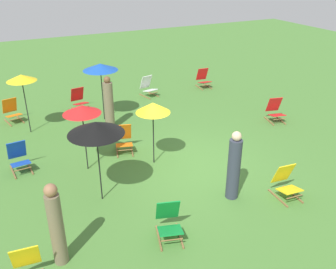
{
  "coord_description": "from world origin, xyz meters",
  "views": [
    {
      "loc": [
        -4.31,
        -7.68,
        5.27
      ],
      "look_at": [
        0.0,
        1.2,
        0.5
      ],
      "focal_mm": 39.72,
      "sensor_mm": 36.0,
      "label": 1
    }
  ],
  "objects_px": {
    "deckchair_3": "(169,222)",
    "umbrella_3": "(21,78)",
    "deckchair_9": "(124,139)",
    "umbrella_0": "(153,108)",
    "deckchair_2": "(12,111)",
    "umbrella_1": "(96,128)",
    "deckchair_1": "(286,183)",
    "deckchair_5": "(19,158)",
    "umbrella_4": "(82,110)",
    "deckchair_0": "(203,79)",
    "deckchair_8": "(79,100)",
    "person_2": "(109,105)",
    "person_0": "(56,226)",
    "person_1": "(234,167)",
    "deckchair_7": "(275,111)",
    "deckchair_6": "(148,87)",
    "umbrella_2": "(100,67)"
  },
  "relations": [
    {
      "from": "deckchair_9",
      "to": "person_2",
      "type": "bearing_deg",
      "value": 101.43
    },
    {
      "from": "umbrella_2",
      "to": "person_1",
      "type": "height_order",
      "value": "umbrella_2"
    },
    {
      "from": "deckchair_6",
      "to": "umbrella_1",
      "type": "height_order",
      "value": "umbrella_1"
    },
    {
      "from": "deckchair_7",
      "to": "deckchair_9",
      "type": "bearing_deg",
      "value": -168.07
    },
    {
      "from": "umbrella_1",
      "to": "person_1",
      "type": "height_order",
      "value": "umbrella_1"
    },
    {
      "from": "deckchair_7",
      "to": "deckchair_8",
      "type": "height_order",
      "value": "same"
    },
    {
      "from": "umbrella_0",
      "to": "umbrella_4",
      "type": "xyz_separation_m",
      "value": [
        -1.76,
        0.48,
        0.08
      ]
    },
    {
      "from": "deckchair_8",
      "to": "umbrella_0",
      "type": "height_order",
      "value": "umbrella_0"
    },
    {
      "from": "deckchair_0",
      "to": "deckchair_5",
      "type": "height_order",
      "value": "same"
    },
    {
      "from": "deckchair_7",
      "to": "deckchair_1",
      "type": "bearing_deg",
      "value": -113.58
    },
    {
      "from": "deckchair_8",
      "to": "umbrella_2",
      "type": "height_order",
      "value": "umbrella_2"
    },
    {
      "from": "deckchair_1",
      "to": "deckchair_9",
      "type": "distance_m",
      "value": 4.74
    },
    {
      "from": "deckchair_2",
      "to": "umbrella_0",
      "type": "relative_size",
      "value": 0.47
    },
    {
      "from": "deckchair_8",
      "to": "person_0",
      "type": "bearing_deg",
      "value": -114.08
    },
    {
      "from": "umbrella_1",
      "to": "umbrella_4",
      "type": "bearing_deg",
      "value": 87.89
    },
    {
      "from": "deckchair_9",
      "to": "umbrella_4",
      "type": "relative_size",
      "value": 0.46
    },
    {
      "from": "deckchair_8",
      "to": "person_2",
      "type": "bearing_deg",
      "value": -84.91
    },
    {
      "from": "deckchair_5",
      "to": "deckchair_6",
      "type": "height_order",
      "value": "same"
    },
    {
      "from": "deckchair_1",
      "to": "person_0",
      "type": "height_order",
      "value": "person_0"
    },
    {
      "from": "umbrella_0",
      "to": "person_2",
      "type": "distance_m",
      "value": 2.88
    },
    {
      "from": "deckchair_5",
      "to": "umbrella_4",
      "type": "height_order",
      "value": "umbrella_4"
    },
    {
      "from": "umbrella_0",
      "to": "person_2",
      "type": "xyz_separation_m",
      "value": [
        -0.39,
        2.74,
        -0.8
      ]
    },
    {
      "from": "deckchair_0",
      "to": "deckchair_6",
      "type": "bearing_deg",
      "value": -175.71
    },
    {
      "from": "deckchair_5",
      "to": "deckchair_9",
      "type": "relative_size",
      "value": 0.97
    },
    {
      "from": "umbrella_3",
      "to": "deckchair_5",
      "type": "bearing_deg",
      "value": -103.32
    },
    {
      "from": "deckchair_6",
      "to": "deckchair_5",
      "type": "bearing_deg",
      "value": -156.8
    },
    {
      "from": "deckchair_0",
      "to": "deckchair_5",
      "type": "bearing_deg",
      "value": -148.99
    },
    {
      "from": "deckchair_8",
      "to": "umbrella_0",
      "type": "relative_size",
      "value": 0.46
    },
    {
      "from": "umbrella_4",
      "to": "umbrella_1",
      "type": "bearing_deg",
      "value": -92.11
    },
    {
      "from": "deckchair_3",
      "to": "umbrella_3",
      "type": "xyz_separation_m",
      "value": [
        -1.9,
        6.53,
        1.48
      ]
    },
    {
      "from": "deckchair_6",
      "to": "umbrella_2",
      "type": "height_order",
      "value": "umbrella_2"
    },
    {
      "from": "deckchair_2",
      "to": "deckchair_9",
      "type": "relative_size",
      "value": 0.99
    },
    {
      "from": "deckchair_2",
      "to": "umbrella_0",
      "type": "bearing_deg",
      "value": -68.93
    },
    {
      "from": "person_0",
      "to": "person_2",
      "type": "distance_m",
      "value": 6.05
    },
    {
      "from": "deckchair_1",
      "to": "deckchair_7",
      "type": "height_order",
      "value": "same"
    },
    {
      "from": "deckchair_1",
      "to": "deckchair_2",
      "type": "relative_size",
      "value": 0.98
    },
    {
      "from": "deckchair_5",
      "to": "deckchair_0",
      "type": "bearing_deg",
      "value": 20.61
    },
    {
      "from": "deckchair_0",
      "to": "umbrella_3",
      "type": "height_order",
      "value": "umbrella_3"
    },
    {
      "from": "deckchair_1",
      "to": "umbrella_0",
      "type": "xyz_separation_m",
      "value": [
        -2.2,
        2.85,
        1.29
      ]
    },
    {
      "from": "deckchair_1",
      "to": "deckchair_7",
      "type": "bearing_deg",
      "value": 57.32
    },
    {
      "from": "deckchair_2",
      "to": "deckchair_8",
      "type": "bearing_deg",
      "value": -10.35
    },
    {
      "from": "deckchair_8",
      "to": "umbrella_1",
      "type": "distance_m",
      "value": 6.23
    },
    {
      "from": "umbrella_0",
      "to": "person_0",
      "type": "xyz_separation_m",
      "value": [
        -3.11,
        -2.66,
        -0.81
      ]
    },
    {
      "from": "deckchair_5",
      "to": "person_1",
      "type": "height_order",
      "value": "person_1"
    },
    {
      "from": "deckchair_5",
      "to": "umbrella_3",
      "type": "height_order",
      "value": "umbrella_3"
    },
    {
      "from": "deckchair_5",
      "to": "umbrella_4",
      "type": "xyz_separation_m",
      "value": [
        1.66,
        -0.74,
        1.37
      ]
    },
    {
      "from": "umbrella_1",
      "to": "deckchair_1",
      "type": "bearing_deg",
      "value": -24.27
    },
    {
      "from": "deckchair_2",
      "to": "person_1",
      "type": "distance_m",
      "value": 8.34
    },
    {
      "from": "deckchair_9",
      "to": "umbrella_0",
      "type": "distance_m",
      "value": 1.73
    },
    {
      "from": "deckchair_3",
      "to": "umbrella_0",
      "type": "distance_m",
      "value": 3.33
    }
  ]
}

